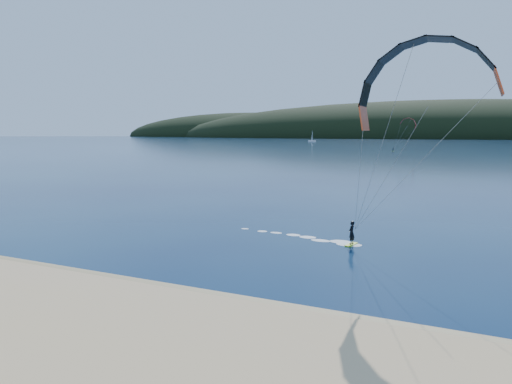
# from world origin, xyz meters

# --- Properties ---
(ground) EXTENTS (1800.00, 1800.00, 0.00)m
(ground) POSITION_xyz_m (0.00, 0.00, 0.00)
(ground) COLOR #08193E
(ground) RESTS_ON ground
(wet_sand) EXTENTS (220.00, 2.50, 0.10)m
(wet_sand) POSITION_xyz_m (0.00, 4.50, 0.05)
(wet_sand) COLOR #998359
(wet_sand) RESTS_ON ground
(headland) EXTENTS (1200.00, 310.00, 140.00)m
(headland) POSITION_xyz_m (0.63, 745.28, 0.00)
(headland) COLOR black
(headland) RESTS_ON ground
(kitesurfer_near) EXTENTS (20.61, 7.00, 13.31)m
(kitesurfer_near) POSITION_xyz_m (11.67, 15.60, 9.87)
(kitesurfer_near) COLOR #B5E31A
(kitesurfer_near) RESTS_ON ground
(kitesurfer_far) EXTENTS (11.15, 7.19, 14.69)m
(kitesurfer_far) POSITION_xyz_m (-12.51, 199.85, 11.25)
(kitesurfer_far) COLOR #B5E31A
(kitesurfer_far) RESTS_ON ground
(sailboat) EXTENTS (7.43, 4.65, 10.37)m
(sailboat) POSITION_xyz_m (-123.09, 403.01, 0.76)
(sailboat) COLOR white
(sailboat) RESTS_ON ground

